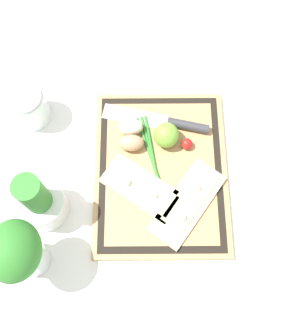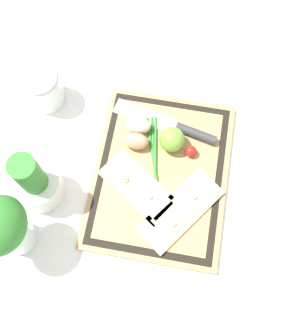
% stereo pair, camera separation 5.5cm
% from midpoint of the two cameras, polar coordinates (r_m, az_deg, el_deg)
% --- Properties ---
extents(ground_plane, '(6.00, 6.00, 0.00)m').
position_cam_midpoint_polar(ground_plane, '(0.93, 0.71, -0.84)').
color(ground_plane, white).
extents(cutting_board, '(0.41, 0.31, 0.02)m').
position_cam_midpoint_polar(cutting_board, '(0.92, 0.72, -0.67)').
color(cutting_board, tan).
rests_on(cutting_board, ground_plane).
extents(pizza_slice_near, '(0.21, 0.19, 0.02)m').
position_cam_midpoint_polar(pizza_slice_near, '(0.89, 4.67, -5.11)').
color(pizza_slice_near, beige).
rests_on(pizza_slice_near, cutting_board).
extents(pizza_slice_far, '(0.17, 0.20, 0.02)m').
position_cam_midpoint_polar(pizza_slice_far, '(0.90, -2.01, -3.16)').
color(pizza_slice_far, beige).
rests_on(pizza_slice_far, cutting_board).
extents(knife, '(0.09, 0.26, 0.02)m').
position_cam_midpoint_polar(knife, '(0.95, 2.56, 6.39)').
color(knife, silver).
rests_on(knife, cutting_board).
extents(egg_brown, '(0.04, 0.06, 0.04)m').
position_cam_midpoint_polar(egg_brown, '(0.92, -3.57, 3.52)').
color(egg_brown, tan).
rests_on(egg_brown, cutting_board).
extents(egg_pink, '(0.04, 0.06, 0.04)m').
position_cam_midpoint_polar(egg_pink, '(0.94, -3.65, 5.81)').
color(egg_pink, beige).
rests_on(egg_pink, cutting_board).
extents(lime, '(0.06, 0.06, 0.06)m').
position_cam_midpoint_polar(lime, '(0.92, 1.53, 4.65)').
color(lime, '#70A838').
rests_on(lime, cutting_board).
extents(cherry_tomato_red, '(0.03, 0.03, 0.03)m').
position_cam_midpoint_polar(cherry_tomato_red, '(0.93, 4.53, 3.38)').
color(cherry_tomato_red, red).
rests_on(cherry_tomato_red, cutting_board).
extents(scallion_bunch, '(0.28, 0.09, 0.01)m').
position_cam_midpoint_polar(scallion_bunch, '(0.91, -0.03, -0.21)').
color(scallion_bunch, '#2D7528').
rests_on(scallion_bunch, cutting_board).
extents(herb_pot, '(0.10, 0.10, 0.18)m').
position_cam_midpoint_polar(herb_pot, '(0.88, -16.51, -4.94)').
color(herb_pot, white).
rests_on(herb_pot, ground_plane).
extents(sauce_jar, '(0.09, 0.09, 0.10)m').
position_cam_midpoint_polar(sauce_jar, '(1.00, -17.93, 8.27)').
color(sauce_jar, silver).
rests_on(sauce_jar, ground_plane).
extents(herb_glass, '(0.12, 0.11, 0.20)m').
position_cam_midpoint_polar(herb_glass, '(0.82, -19.64, -11.70)').
color(herb_glass, silver).
rests_on(herb_glass, ground_plane).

